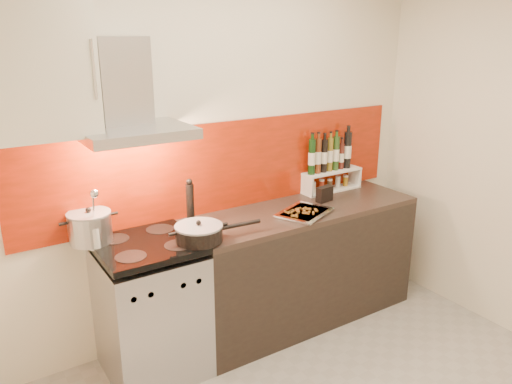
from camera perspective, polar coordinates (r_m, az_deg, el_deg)
back_wall at (r=3.54m, az=-3.95°, el=4.19°), size 3.40×0.02×2.60m
backsplash at (r=3.57m, az=-3.12°, el=3.01°), size 3.00×0.02×0.64m
range_stove at (r=3.34m, az=-11.85°, el=-13.04°), size 0.60×0.60×0.91m
counter at (r=3.85m, az=5.11°, el=-8.13°), size 1.80×0.60×0.90m
range_hood at (r=3.04m, az=-14.41°, el=9.91°), size 0.62×0.50×0.61m
upper_cabinet at (r=2.88m, az=-25.29°, el=12.55°), size 0.70×0.35×0.72m
stock_pot at (r=3.19m, az=-18.43°, el=-3.83°), size 0.26×0.26×0.23m
saute_pan at (r=3.08m, az=-6.43°, el=-4.65°), size 0.57×0.29×0.14m
utensil_jar at (r=3.10m, az=-17.95°, el=-4.23°), size 0.08×0.12×0.39m
pepper_mill at (r=3.29m, az=-7.53°, el=-1.35°), size 0.05×0.05×0.33m
step_shelf at (r=4.04m, az=8.53°, el=3.06°), size 0.53×0.14×0.47m
caddy_box at (r=3.82m, az=7.83°, el=-0.22°), size 0.14×0.08×0.12m
baking_tray at (r=3.54m, az=5.54°, el=-2.35°), size 0.46×0.42×0.03m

